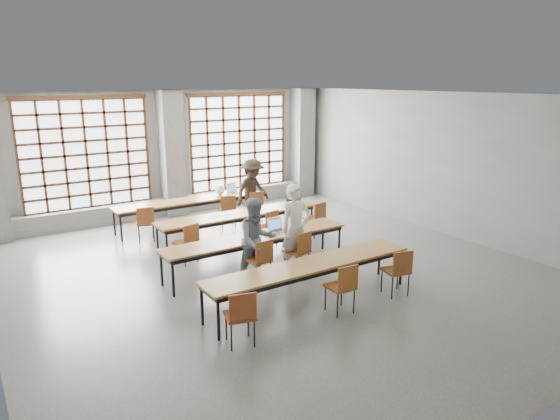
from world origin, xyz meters
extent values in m
plane|color=#52524F|center=(0.00, 0.00, 0.00)|extent=(11.00, 11.00, 0.00)
plane|color=silver|center=(0.00, 0.00, 3.50)|extent=(11.00, 11.00, 0.00)
plane|color=#5F5F5D|center=(0.00, 5.50, 1.75)|extent=(10.00, 0.00, 10.00)
plane|color=#5F5F5D|center=(0.00, -5.50, 1.75)|extent=(10.00, 0.00, 10.00)
plane|color=#5F5F5D|center=(5.00, 0.00, 1.75)|extent=(0.00, 11.00, 11.00)
cube|color=#555553|center=(0.00, 5.22, 1.75)|extent=(0.60, 0.55, 3.50)
cube|color=#555553|center=(4.50, 5.22, 1.75)|extent=(0.60, 0.55, 3.50)
cube|color=white|center=(-2.25, 5.48, 1.90)|extent=(3.20, 0.02, 2.80)
cube|color=black|center=(-2.25, 5.40, 1.90)|extent=(3.20, 0.05, 2.80)
cube|color=black|center=(-2.25, 5.40, 0.45)|extent=(3.32, 0.07, 0.10)
cube|color=black|center=(-2.25, 5.40, 3.35)|extent=(3.32, 0.07, 0.10)
cube|color=white|center=(2.25, 5.48, 1.90)|extent=(3.20, 0.02, 2.80)
cube|color=black|center=(2.25, 5.40, 1.90)|extent=(3.20, 0.05, 2.80)
cube|color=black|center=(2.25, 5.40, 0.45)|extent=(3.32, 0.07, 0.10)
cube|color=black|center=(2.25, 5.40, 3.35)|extent=(3.32, 0.07, 0.10)
cube|color=#555553|center=(0.00, 5.30, 0.25)|extent=(9.80, 0.35, 0.50)
cube|color=brown|center=(-0.10, 3.86, 0.71)|extent=(4.00, 0.70, 0.04)
cube|color=black|center=(-0.10, 3.86, 0.65)|extent=(3.90, 0.64, 0.08)
cylinder|color=black|center=(-2.02, 3.57, 0.34)|extent=(0.05, 0.05, 0.69)
cylinder|color=black|center=(-2.02, 4.15, 0.34)|extent=(0.05, 0.05, 0.69)
cylinder|color=black|center=(1.82, 3.57, 0.34)|extent=(0.05, 0.05, 0.69)
cylinder|color=black|center=(1.82, 4.15, 0.34)|extent=(0.05, 0.05, 0.69)
cube|color=brown|center=(0.32, 1.96, 0.71)|extent=(4.00, 0.70, 0.04)
cube|color=black|center=(0.32, 1.96, 0.65)|extent=(3.90, 0.64, 0.08)
cylinder|color=black|center=(-1.60, 1.67, 0.34)|extent=(0.05, 0.05, 0.69)
cylinder|color=black|center=(-1.60, 2.25, 0.34)|extent=(0.05, 0.05, 0.69)
cylinder|color=black|center=(2.24, 1.67, 0.34)|extent=(0.05, 0.05, 0.69)
cylinder|color=black|center=(2.24, 2.25, 0.34)|extent=(0.05, 0.05, 0.69)
cube|color=brown|center=(-0.23, 0.21, 0.71)|extent=(4.00, 0.70, 0.04)
cube|color=black|center=(-0.23, 0.21, 0.65)|extent=(3.90, 0.64, 0.08)
cylinder|color=black|center=(-2.15, -0.08, 0.34)|extent=(0.05, 0.05, 0.69)
cylinder|color=black|center=(-2.15, 0.50, 0.34)|extent=(0.05, 0.05, 0.69)
cylinder|color=black|center=(1.69, -0.08, 0.34)|extent=(0.05, 0.05, 0.69)
cylinder|color=black|center=(1.69, 0.50, 0.34)|extent=(0.05, 0.05, 0.69)
cube|color=brown|center=(-0.24, -1.63, 0.71)|extent=(4.00, 0.70, 0.04)
cube|color=black|center=(-0.24, -1.63, 0.65)|extent=(3.90, 0.64, 0.08)
cylinder|color=black|center=(-2.16, -1.92, 0.34)|extent=(0.05, 0.05, 0.69)
cylinder|color=black|center=(-2.16, -1.34, 0.34)|extent=(0.05, 0.05, 0.69)
cylinder|color=black|center=(1.68, -1.92, 0.34)|extent=(0.05, 0.05, 0.69)
cylinder|color=black|center=(1.68, -1.34, 0.34)|extent=(0.05, 0.05, 0.69)
cube|color=maroon|center=(-1.50, 3.31, 0.45)|extent=(0.52, 0.52, 0.04)
cube|color=maroon|center=(-1.55, 3.11, 0.68)|extent=(0.39, 0.13, 0.40)
cylinder|color=black|center=(-1.50, 3.31, 0.23)|extent=(0.02, 0.02, 0.45)
cube|color=brown|center=(0.70, 3.31, 0.45)|extent=(0.53, 0.53, 0.04)
cube|color=brown|center=(0.64, 3.11, 0.68)|extent=(0.39, 0.15, 0.40)
cylinder|color=black|center=(0.70, 3.31, 0.23)|extent=(0.02, 0.02, 0.45)
cube|color=brown|center=(1.50, 3.31, 0.45)|extent=(0.46, 0.46, 0.04)
cube|color=brown|center=(1.48, 3.11, 0.68)|extent=(0.40, 0.07, 0.40)
cylinder|color=black|center=(1.50, 3.31, 0.23)|extent=(0.02, 0.02, 0.45)
cube|color=brown|center=(-1.28, 1.41, 0.45)|extent=(0.52, 0.52, 0.04)
cube|color=brown|center=(-1.22, 1.21, 0.68)|extent=(0.39, 0.14, 0.40)
cylinder|color=black|center=(-1.28, 1.41, 0.23)|extent=(0.02, 0.02, 0.45)
cube|color=brown|center=(0.72, 1.41, 0.45)|extent=(0.49, 0.49, 0.04)
cube|color=brown|center=(0.76, 1.21, 0.68)|extent=(0.40, 0.11, 0.40)
cylinder|color=black|center=(0.72, 1.41, 0.23)|extent=(0.02, 0.02, 0.45)
cube|color=brown|center=(2.12, 1.41, 0.45)|extent=(0.49, 0.49, 0.04)
cube|color=brown|center=(2.16, 1.21, 0.68)|extent=(0.40, 0.10, 0.40)
cylinder|color=black|center=(2.12, 1.41, 0.23)|extent=(0.02, 0.02, 0.45)
cube|color=brown|center=(-0.53, -0.34, 0.45)|extent=(0.46, 0.46, 0.04)
cube|color=brown|center=(-0.51, -0.54, 0.68)|extent=(0.40, 0.07, 0.40)
cylinder|color=black|center=(-0.53, -0.34, 0.23)|extent=(0.02, 0.02, 0.45)
cube|color=brown|center=(0.37, -0.34, 0.45)|extent=(0.51, 0.51, 0.04)
cube|color=brown|center=(0.42, -0.53, 0.68)|extent=(0.40, 0.12, 0.40)
cylinder|color=black|center=(0.37, -0.34, 0.23)|extent=(0.02, 0.02, 0.45)
cube|color=brown|center=(-1.94, -2.18, 0.45)|extent=(0.51, 0.51, 0.04)
cube|color=brown|center=(-2.00, -2.37, 0.68)|extent=(0.39, 0.13, 0.40)
cylinder|color=black|center=(-1.94, -2.18, 0.23)|extent=(0.02, 0.02, 0.45)
cube|color=brown|center=(-0.04, -2.18, 0.45)|extent=(0.44, 0.44, 0.04)
cube|color=brown|center=(-0.05, -2.38, 0.68)|extent=(0.40, 0.05, 0.40)
cylinder|color=black|center=(-0.04, -2.18, 0.23)|extent=(0.02, 0.02, 0.45)
cube|color=brown|center=(1.26, -2.18, 0.45)|extent=(0.50, 0.50, 0.04)
cube|color=brown|center=(1.21, -2.37, 0.68)|extent=(0.40, 0.11, 0.40)
cylinder|color=black|center=(1.26, -2.18, 0.23)|extent=(0.02, 0.02, 0.45)
imported|color=silver|center=(0.37, -0.29, 0.91)|extent=(0.67, 0.45, 1.82)
imported|color=#19264C|center=(-0.53, -0.29, 0.83)|extent=(0.85, 0.68, 1.66)
imported|color=black|center=(1.50, 3.36, 0.86)|extent=(1.24, 0.90, 1.73)
cube|color=silver|center=(0.32, 0.26, 0.74)|extent=(0.38, 0.29, 0.02)
cube|color=black|center=(0.32, 0.25, 0.75)|extent=(0.31, 0.20, 0.00)
cube|color=silver|center=(0.31, 0.40, 0.86)|extent=(0.36, 0.09, 0.26)
cube|color=#8AABEF|center=(0.31, 0.39, 0.83)|extent=(0.31, 0.07, 0.21)
cube|color=silver|center=(1.25, 3.91, 0.74)|extent=(0.41, 0.34, 0.02)
cube|color=black|center=(1.25, 3.90, 0.75)|extent=(0.33, 0.24, 0.00)
cube|color=silver|center=(1.22, 4.04, 0.86)|extent=(0.37, 0.15, 0.26)
cube|color=#8EBAF6|center=(1.22, 4.03, 0.83)|extent=(0.31, 0.12, 0.21)
ellipsoid|color=white|center=(0.72, 0.19, 0.75)|extent=(0.11, 0.09, 0.04)
cube|color=green|center=(-0.28, 0.29, 0.78)|extent=(0.26, 0.11, 0.09)
cube|color=black|center=(-0.05, 0.11, 0.74)|extent=(0.13, 0.06, 0.01)
cube|color=white|center=(-0.28, 2.01, 0.73)|extent=(0.36, 0.32, 0.00)
cube|color=white|center=(0.02, 1.91, 0.73)|extent=(0.36, 0.32, 0.00)
cube|color=black|center=(1.92, 2.01, 0.93)|extent=(0.35, 0.24, 0.40)
ellipsoid|color=white|center=(0.80, 3.91, 0.87)|extent=(0.31, 0.27, 0.29)
cube|color=#AA1518|center=(-1.94, -2.18, 0.50)|extent=(0.21, 0.13, 0.06)
camera|label=1|loc=(-5.10, -8.05, 3.81)|focal=32.00mm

